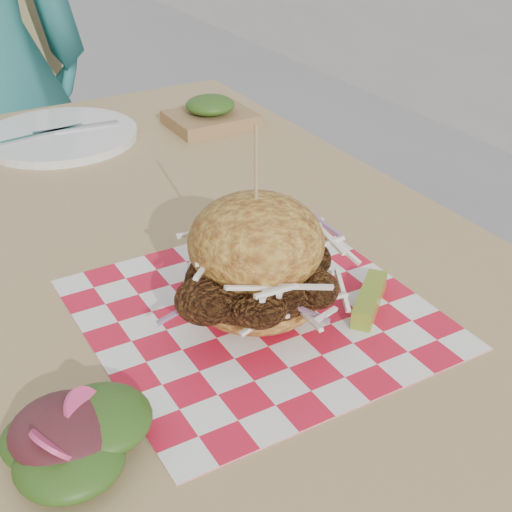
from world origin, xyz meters
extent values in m
plane|color=gray|center=(0.00, 0.00, 0.00)|extent=(80.00, 80.00, 0.00)
cube|color=tan|center=(-0.17, -0.13, 0.73)|extent=(0.80, 1.20, 0.04)
cylinder|color=#333338|center=(0.17, 0.41, 0.35)|extent=(0.05, 0.05, 0.71)
cube|color=tan|center=(-0.17, 0.83, 0.45)|extent=(0.48, 0.48, 0.04)
cylinder|color=#333338|center=(-0.02, 0.62, 0.21)|extent=(0.03, 0.03, 0.43)
cylinder|color=#333338|center=(0.04, 0.98, 0.21)|extent=(0.03, 0.03, 0.43)
cube|color=red|center=(-0.14, -0.36, 0.75)|extent=(0.36, 0.36, 0.00)
ellipsoid|color=gold|center=(-0.14, -0.36, 0.78)|extent=(0.14, 0.14, 0.05)
ellipsoid|color=brown|center=(-0.14, -0.36, 0.80)|extent=(0.16, 0.15, 0.08)
ellipsoid|color=gold|center=(-0.14, -0.36, 0.84)|extent=(0.15, 0.15, 0.10)
cylinder|color=tan|center=(-0.14, -0.36, 0.92)|extent=(0.00, 0.00, 0.11)
cube|color=#95A02E|center=(-0.03, -0.41, 0.76)|extent=(0.09, 0.08, 0.02)
ellipsoid|color=#3F1419|center=(-0.35, -0.47, 0.76)|extent=(0.08, 0.08, 0.03)
ellipsoid|color=#224F16|center=(-0.37, -0.44, 0.76)|extent=(0.08, 0.08, 0.03)
ellipsoid|color=#224F16|center=(-0.40, -0.45, 0.76)|extent=(0.08, 0.08, 0.03)
ellipsoid|color=#3F1419|center=(-0.40, -0.49, 0.76)|extent=(0.08, 0.08, 0.03)
ellipsoid|color=#224F16|center=(-0.37, -0.50, 0.76)|extent=(0.08, 0.08, 0.03)
cylinder|color=#E6407B|center=(-0.36, -0.45, 0.79)|extent=(0.05, 0.05, 0.04)
cylinder|color=white|center=(-0.17, 0.28, 0.76)|extent=(0.27, 0.27, 0.01)
cube|color=silver|center=(-0.20, 0.28, 0.77)|extent=(0.15, 0.03, 0.00)
cube|color=silver|center=(-0.14, 0.28, 0.77)|extent=(0.15, 0.03, 0.00)
cube|color=olive|center=(0.09, 0.21, 0.76)|extent=(0.15, 0.12, 0.02)
ellipsoid|color=#224F16|center=(0.09, 0.21, 0.79)|extent=(0.09, 0.09, 0.03)
camera|label=1|loc=(-0.47, -0.92, 1.21)|focal=50.00mm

